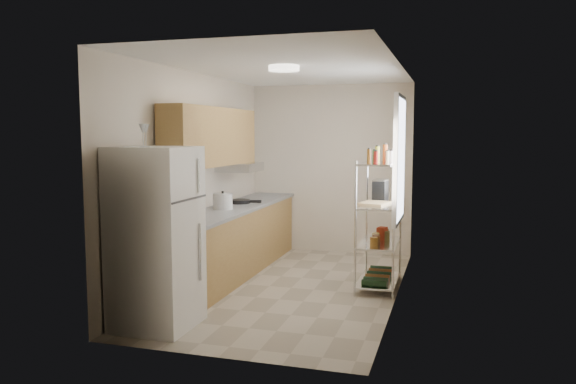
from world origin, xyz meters
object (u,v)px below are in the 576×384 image
at_px(cutting_board, 375,203).
at_px(rice_cooker, 223,201).
at_px(espresso_machine, 380,190).
at_px(frying_pan_large, 240,201).
at_px(refrigerator, 156,238).

bearing_deg(cutting_board, rice_cooker, -175.23).
xyz_separation_m(cutting_board, espresso_machine, (0.03, 0.31, 0.13)).
xyz_separation_m(rice_cooker, espresso_machine, (1.92, 0.47, 0.15)).
xyz_separation_m(frying_pan_large, cutting_board, (1.91, -0.46, 0.10)).
relative_size(refrigerator, frying_pan_large, 5.96).
bearing_deg(cutting_board, refrigerator, -132.68).
bearing_deg(frying_pan_large, cutting_board, -10.24).
relative_size(refrigerator, espresso_machine, 6.24).
relative_size(cutting_board, espresso_machine, 1.40).
height_order(frying_pan_large, cutting_board, cutting_board).
xyz_separation_m(refrigerator, frying_pan_large, (-0.09, 2.43, 0.06)).
xyz_separation_m(rice_cooker, cutting_board, (1.89, 0.16, 0.02)).
distance_m(refrigerator, espresso_machine, 2.94).
distance_m(rice_cooker, cutting_board, 1.90).
height_order(cutting_board, espresso_machine, espresso_machine).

